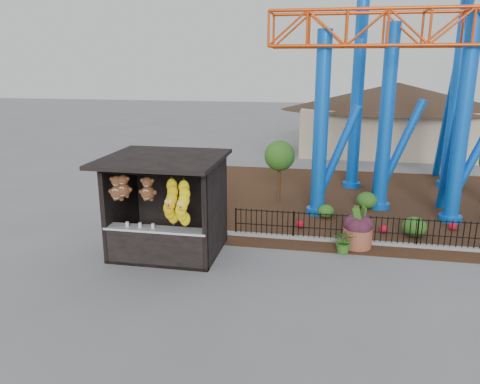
% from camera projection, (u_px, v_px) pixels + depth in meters
% --- Properties ---
extents(ground, '(120.00, 120.00, 0.00)m').
position_uv_depth(ground, '(256.00, 275.00, 13.27)').
color(ground, slate).
rests_on(ground, ground).
extents(mulch_bed, '(18.00, 12.00, 0.02)m').
position_uv_depth(mulch_bed, '(377.00, 203.00, 20.11)').
color(mulch_bed, '#331E11').
rests_on(mulch_bed, ground).
extents(curb, '(18.00, 0.18, 0.12)m').
position_uv_depth(curb, '(391.00, 244.00, 15.37)').
color(curb, gray).
rests_on(curb, ground).
extents(prize_booth, '(3.50, 3.40, 3.12)m').
position_uv_depth(prize_booth, '(165.00, 208.00, 14.28)').
color(prize_booth, black).
rests_on(prize_booth, ground).
extents(picket_fence, '(12.20, 0.06, 1.00)m').
position_uv_depth(picket_fence, '(421.00, 233.00, 15.09)').
color(picket_fence, black).
rests_on(picket_fence, ground).
extents(roller_coaster, '(11.00, 6.37, 10.82)m').
position_uv_depth(roller_coaster, '(419.00, 46.00, 18.41)').
color(roller_coaster, blue).
rests_on(roller_coaster, ground).
extents(terracotta_planter, '(1.21, 1.21, 0.65)m').
position_uv_depth(terracotta_planter, '(357.00, 237.00, 15.21)').
color(terracotta_planter, '#964C36').
rests_on(terracotta_planter, ground).
extents(planter_foliage, '(0.70, 0.70, 0.64)m').
position_uv_depth(planter_foliage, '(359.00, 219.00, 15.04)').
color(planter_foliage, '#381623').
rests_on(planter_foliage, terracotta_planter).
extents(potted_plant, '(0.82, 0.74, 0.80)m').
position_uv_depth(potted_plant, '(344.00, 241.00, 14.70)').
color(potted_plant, '#19571A').
rests_on(potted_plant, ground).
extents(landscaping, '(8.44, 3.84, 0.68)m').
position_uv_depth(landscaping, '(412.00, 215.00, 17.51)').
color(landscaping, '#2B591A').
rests_on(landscaping, mulch_bed).
extents(pavilion, '(15.00, 15.00, 4.80)m').
position_uv_depth(pavilion, '(396.00, 107.00, 30.29)').
color(pavilion, '#BFAD8C').
rests_on(pavilion, ground).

